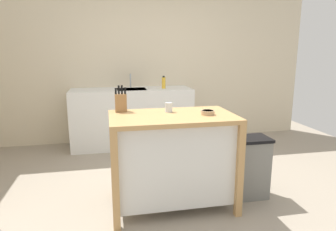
{
  "coord_description": "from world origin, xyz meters",
  "views": [
    {
      "loc": [
        -0.66,
        -2.69,
        1.48
      ],
      "look_at": [
        -0.08,
        0.13,
        0.85
      ],
      "focal_mm": 31.99,
      "sensor_mm": 36.0,
      "label": 1
    }
  ],
  "objects": [
    {
      "name": "trash_bin",
      "position": [
        0.73,
        -0.05,
        0.32
      ],
      "size": [
        0.36,
        0.28,
        0.63
      ],
      "color": "slate",
      "rests_on": "ground"
    },
    {
      "name": "wall_back",
      "position": [
        0.0,
        2.24,
        1.3
      ],
      "size": [
        5.4,
        0.1,
        2.6
      ],
      "primitive_type": "cube",
      "color": "beige",
      "rests_on": "ground"
    },
    {
      "name": "bottle_dish_soap",
      "position": [
        0.2,
        1.85,
        0.99
      ],
      "size": [
        0.06,
        0.06,
        0.19
      ],
      "color": "yellow",
      "rests_on": "sink_counter"
    },
    {
      "name": "ground_plane",
      "position": [
        0.0,
        0.0,
        0.0
      ],
      "size": [
        6.4,
        6.4,
        0.0
      ],
      "primitive_type": "plane",
      "color": "gray",
      "rests_on": "ground"
    },
    {
      "name": "bowl_stoneware_deep",
      "position": [
        0.24,
        -0.13,
        0.92
      ],
      "size": [
        0.13,
        0.13,
        0.04
      ],
      "color": "tan",
      "rests_on": "kitchen_island"
    },
    {
      "name": "drinking_cup",
      "position": [
        -0.09,
        0.07,
        0.95
      ],
      "size": [
        0.07,
        0.07,
        0.09
      ],
      "color": "silver",
      "rests_on": "kitchen_island"
    },
    {
      "name": "sink_faucet",
      "position": [
        -0.29,
        2.03,
        1.01
      ],
      "size": [
        0.02,
        0.02,
        0.22
      ],
      "color": "#B7BCC1",
      "rests_on": "sink_counter"
    },
    {
      "name": "sink_counter",
      "position": [
        -0.29,
        1.89,
        0.45
      ],
      "size": [
        1.84,
        0.6,
        0.9
      ],
      "color": "silver",
      "rests_on": "ground"
    },
    {
      "name": "kitchen_island",
      "position": [
        -0.08,
        -0.07,
        0.5
      ],
      "size": [
        1.15,
        0.69,
        0.9
      ],
      "color": "tan",
      "rests_on": "ground"
    },
    {
      "name": "knife_block",
      "position": [
        -0.53,
        0.18,
        0.99
      ],
      "size": [
        0.11,
        0.09,
        0.25
      ],
      "color": "#9E7042",
      "rests_on": "kitchen_island"
    }
  ]
}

